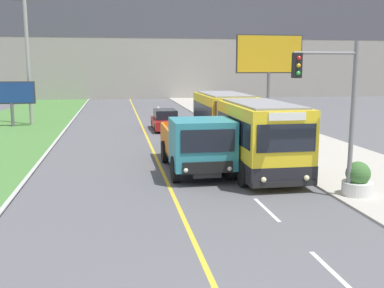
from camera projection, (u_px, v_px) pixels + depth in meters
apartment_block_background at (127, 13)px, 64.57m from camera, size 80.00×8.04×24.05m
city_bus at (240, 129)px, 21.71m from camera, size 2.63×12.24×3.07m
dump_truck at (198, 146)px, 18.84m from camera, size 2.52×6.59×2.45m
car_distant at (165, 120)px, 32.38m from camera, size 1.80×4.30×1.45m
utility_pole_far at (28, 55)px, 34.39m from camera, size 1.80×0.28×10.70m
traffic_light_mast at (335, 100)px, 14.95m from camera, size 2.28×0.32×5.36m
billboard_large at (269, 57)px, 34.93m from camera, size 5.30×0.24×6.95m
billboard_small at (11, 94)px, 33.65m from camera, size 3.48×0.24×3.42m
planter_round_near at (358, 180)px, 15.70m from camera, size 1.06×1.06×1.18m
planter_round_second at (298, 151)px, 20.88m from camera, size 1.07×1.07×1.25m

